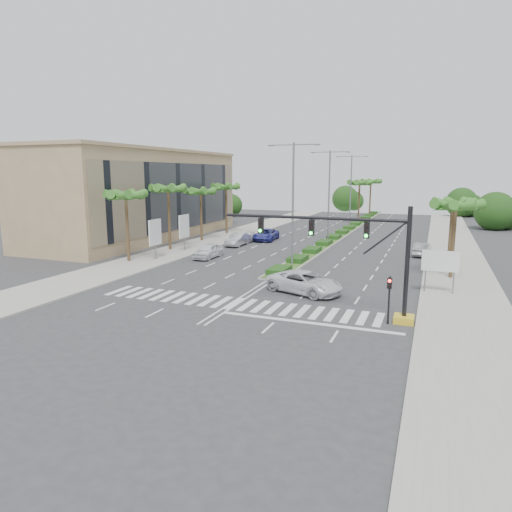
{
  "coord_description": "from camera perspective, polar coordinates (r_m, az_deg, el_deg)",
  "views": [
    {
      "loc": [
        12.85,
        -28.54,
        9.11
      ],
      "look_at": [
        0.54,
        2.83,
        3.0
      ],
      "focal_mm": 32.0,
      "sensor_mm": 36.0,
      "label": 1
    }
  ],
  "objects": [
    {
      "name": "billboard_far",
      "position": [
        54.33,
        -8.98,
        3.65
      ],
      "size": [
        0.18,
        2.1,
        4.35
      ],
      "color": "slate",
      "rests_on": "ground"
    },
    {
      "name": "car_crossing",
      "position": [
        35.38,
        6.1,
        -3.29
      ],
      "size": [
        6.67,
        4.76,
        1.69
      ],
      "primitive_type": "imported",
      "rotation": [
        0.0,
        0.0,
        1.21
      ],
      "color": "silver",
      "rests_on": "ground"
    },
    {
      "name": "palm_right_near",
      "position": [
        42.67,
        23.7,
        5.51
      ],
      "size": [
        4.57,
        4.68,
        7.05
      ],
      "color": "brown",
      "rests_on": "ground"
    },
    {
      "name": "median",
      "position": [
        75.2,
        11.44,
        3.19
      ],
      "size": [
        2.2,
        75.0,
        0.2
      ],
      "primitive_type": "cube",
      "color": "gray",
      "rests_on": "ground"
    },
    {
      "name": "streetlight_far",
      "position": [
        75.68,
        11.76,
        8.32
      ],
      "size": [
        5.1,
        0.25,
        12.0
      ],
      "color": "slate",
      "rests_on": "ground"
    },
    {
      "name": "palm_median_b",
      "position": [
        99.4,
        14.16,
        8.86
      ],
      "size": [
        4.57,
        4.68,
        8.05
      ],
      "color": "brown",
      "rests_on": "ground"
    },
    {
      "name": "car_parked_d",
      "position": [
        61.53,
        -1.09,
        2.38
      ],
      "size": [
        1.99,
        4.57,
        1.31
      ],
      "primitive_type": "imported",
      "rotation": [
        0.0,
        0.0,
        -0.03
      ],
      "color": "silver",
      "rests_on": "ground"
    },
    {
      "name": "palm_left_far",
      "position": [
        61.99,
        -6.92,
        7.79
      ],
      "size": [
        4.57,
        4.68,
        7.35
      ],
      "color": "brown",
      "rests_on": "ground"
    },
    {
      "name": "footpath_left",
      "position": [
        56.79,
        -8.49,
        1.01
      ],
      "size": [
        6.0,
        120.0,
        0.15
      ],
      "primitive_type": "cube",
      "color": "gray",
      "rests_on": "ground"
    },
    {
      "name": "palm_left_mid",
      "position": [
        55.06,
        -10.92,
        7.98
      ],
      "size": [
        4.57,
        4.68,
        7.95
      ],
      "color": "brown",
      "rests_on": "ground"
    },
    {
      "name": "palm_right_far",
      "position": [
        50.67,
        23.37,
        5.82
      ],
      "size": [
        4.57,
        4.68,
        6.75
      ],
      "color": "brown",
      "rests_on": "ground"
    },
    {
      "name": "streetlight_near",
      "position": [
        44.5,
        4.64,
        7.28
      ],
      "size": [
        5.1,
        0.25,
        12.0
      ],
      "color": "slate",
      "rests_on": "ground"
    },
    {
      "name": "palm_left_end",
      "position": [
        69.12,
        -3.76,
        8.41
      ],
      "size": [
        4.57,
        4.68,
        7.75
      ],
      "color": "brown",
      "rests_on": "ground"
    },
    {
      "name": "car_right",
      "position": [
        54.43,
        20.05,
        0.79
      ],
      "size": [
        1.93,
        4.54,
        1.46
      ],
      "primitive_type": "imported",
      "rotation": [
        0.0,
        0.0,
        3.05
      ],
      "color": "#A8A8AC",
      "rests_on": "ground"
    },
    {
      "name": "car_parked_c",
      "position": [
        62.87,
        1.26,
        2.68
      ],
      "size": [
        3.12,
        5.92,
        1.59
      ],
      "primitive_type": "imported",
      "rotation": [
        0.0,
        0.0,
        0.09
      ],
      "color": "navy",
      "rests_on": "ground"
    },
    {
      "name": "building",
      "position": [
        67.04,
        -14.14,
        7.31
      ],
      "size": [
        12.0,
        36.0,
        12.0
      ],
      "primitive_type": "cube",
      "color": "tan",
      "rests_on": "ground"
    },
    {
      "name": "pedestrian_signal",
      "position": [
        28.84,
        16.32,
        -4.33
      ],
      "size": [
        0.28,
        0.36,
        3.0
      ],
      "color": "black",
      "rests_on": "ground"
    },
    {
      "name": "billboard_near",
      "position": [
        49.29,
        -12.5,
        2.87
      ],
      "size": [
        0.18,
        2.1,
        4.35
      ],
      "color": "slate",
      "rests_on": "ground"
    },
    {
      "name": "ground",
      "position": [
        32.6,
        -2.72,
        -5.96
      ],
      "size": [
        160.0,
        160.0,
        0.0
      ],
      "primitive_type": "plane",
      "color": "#333335",
      "rests_on": "ground"
    },
    {
      "name": "palm_left_near",
      "position": [
        48.51,
        -15.97,
        7.02
      ],
      "size": [
        4.57,
        4.68,
        7.55
      ],
      "color": "brown",
      "rests_on": "ground"
    },
    {
      "name": "car_parked_b",
      "position": [
        58.4,
        -2.3,
        2.07
      ],
      "size": [
        1.67,
        4.74,
        1.56
      ],
      "primitive_type": "imported",
      "rotation": [
        0.0,
        0.0,
        -0.0
      ],
      "color": "silver",
      "rests_on": "ground"
    },
    {
      "name": "footpath_right",
      "position": [
        49.43,
        23.76,
        -1.14
      ],
      "size": [
        6.0,
        120.0,
        0.15
      ],
      "primitive_type": "cube",
      "color": "gray",
      "rests_on": "ground"
    },
    {
      "name": "streetlight_mid",
      "position": [
        59.98,
        9.12,
        7.95
      ],
      "size": [
        5.1,
        0.25,
        12.0
      ],
      "color": "slate",
      "rests_on": "ground"
    },
    {
      "name": "palm_median_a",
      "position": [
        84.55,
        12.82,
        8.71
      ],
      "size": [
        4.57,
        4.68,
        8.05
      ],
      "color": "brown",
      "rests_on": "ground"
    },
    {
      "name": "direction_sign",
      "position": [
        37.14,
        22.06,
        -0.81
      ],
      "size": [
        2.7,
        0.11,
        3.4
      ],
      "color": "slate",
      "rests_on": "ground"
    },
    {
      "name": "median_grass",
      "position": [
        75.18,
        11.45,
        3.28
      ],
      "size": [
        1.8,
        75.0,
        0.04
      ],
      "primitive_type": "cube",
      "color": "#3A5E20",
      "rests_on": "median"
    },
    {
      "name": "car_parked_a",
      "position": [
        49.95,
        -6.02,
        0.65
      ],
      "size": [
        1.95,
        4.74,
        1.61
      ],
      "primitive_type": "imported",
      "rotation": [
        0.0,
        0.0,
        0.01
      ],
      "color": "white",
      "rests_on": "ground"
    },
    {
      "name": "signal_gantry",
      "position": [
        29.32,
        14.0,
        -1.15
      ],
      "size": [
        12.6,
        1.2,
        7.2
      ],
      "color": "gold",
      "rests_on": "ground"
    }
  ]
}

